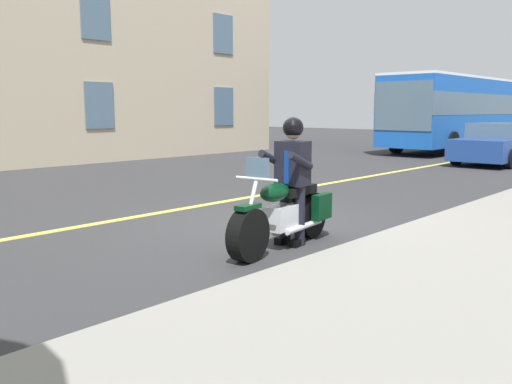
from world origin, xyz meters
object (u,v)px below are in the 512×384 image
object	(u,v)px
motorcycle_main	(285,214)
rider_main	(292,170)
bus_far	(459,109)
car_dark	(499,144)

from	to	relation	value
motorcycle_main	rider_main	size ratio (longest dim) A/B	1.27
bus_far	rider_main	bearing A→B (deg)	15.83
motorcycle_main	rider_main	distance (m)	0.61
rider_main	motorcycle_main	bearing A→B (deg)	8.99
motorcycle_main	car_dark	xyz separation A→B (m)	(-13.83, -1.81, 0.24)
motorcycle_main	rider_main	bearing A→B (deg)	-171.01
bus_far	car_dark	distance (m)	6.63
rider_main	bus_far	distance (m)	19.83
motorcycle_main	bus_far	distance (m)	20.05
rider_main	bus_far	world-z (taller)	bus_far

